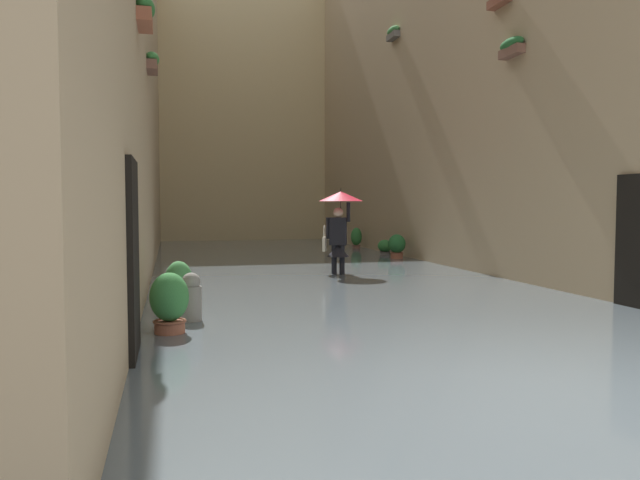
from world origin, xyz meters
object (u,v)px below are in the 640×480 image
Objects in this scene: potted_plant_near_left at (397,248)px; person_wading at (339,217)px; potted_plant_near_right at (169,307)px; potted_plant_far_left at (385,249)px; potted_plant_mid_right at (179,288)px; mooring_bollard at (191,304)px; potted_plant_mid_left at (356,239)px.

person_wading is at bearing 51.27° from potted_plant_near_left.
potted_plant_near_right is (3.72, 5.61, -0.97)m from person_wading.
potted_plant_near_left is at bearing 84.94° from potted_plant_far_left.
potted_plant_near_left is (-2.68, -3.34, -0.97)m from person_wading.
person_wading is at bearing -132.65° from potted_plant_mid_right.
potted_plant_mid_left is at bearing -116.53° from mooring_bollard.
potted_plant_far_left is (-6.38, -8.56, -0.12)m from potted_plant_mid_right.
mooring_bollard is (3.44, 4.88, -1.05)m from person_wading.
mooring_bollard is at bearing 53.34° from potted_plant_near_left.
potted_plant_mid_left is at bearing -91.26° from potted_plant_near_left.
potted_plant_near_left is 0.98× the size of potted_plant_mid_right.
potted_plant_near_left is 4.22m from potted_plant_mid_left.
potted_plant_mid_right is 1.72m from potted_plant_near_right.
potted_plant_mid_left is at bearing -110.14° from person_wading.
potted_plant_near_right is (6.52, 10.27, 0.13)m from potted_plant_far_left.
person_wading is 2.39× the size of potted_plant_near_left.
potted_plant_mid_right is at bearing -81.46° from mooring_bollard.
person_wading reaches higher than potted_plant_near_right.
potted_plant_mid_right is 0.98× the size of potted_plant_near_right.
potted_plant_near_right is at bearing 68.82° from mooring_bollard.
potted_plant_far_left is (-0.12, -1.32, -0.13)m from potted_plant_near_left.
potted_plant_near_left is 0.96× the size of potted_plant_near_right.
potted_plant_mid_right reaches higher than mooring_bollard.
potted_plant_mid_right is at bearing 47.35° from person_wading.
potted_plant_near_left is 1.33m from potted_plant_far_left.
potted_plant_mid_left reaches higher than potted_plant_near_right.
mooring_bollard is (6.24, 9.54, 0.04)m from potted_plant_far_left.
mooring_bollard is (6.12, 8.22, -0.08)m from potted_plant_near_left.
potted_plant_near_right is (0.14, 1.72, 0.01)m from potted_plant_mid_right.
potted_plant_near_right reaches higher than potted_plant_mid_right.
potted_plant_mid_left reaches higher than potted_plant_mid_right.
person_wading is at bearing 69.86° from potted_plant_mid_left.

